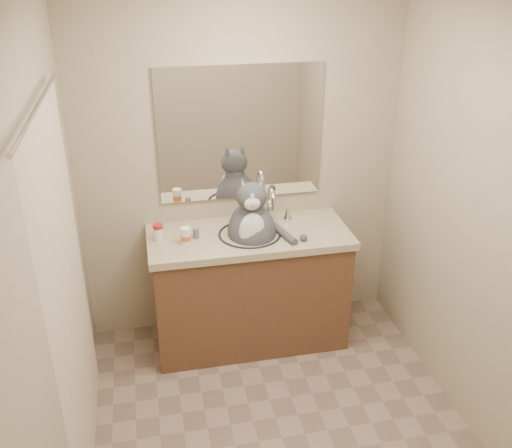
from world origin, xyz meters
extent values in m
cube|color=#886F5E|center=(0.00, 0.00, -0.01)|extent=(2.20, 2.50, 0.01)
cube|color=tan|center=(0.00, 1.25, 1.20)|extent=(2.20, 0.01, 2.40)
cube|color=tan|center=(-1.10, 0.00, 1.20)|extent=(0.01, 2.50, 2.40)
cube|color=tan|center=(1.10, 0.00, 1.20)|extent=(0.01, 2.50, 2.40)
cube|color=brown|center=(0.00, 0.96, 0.40)|extent=(1.30, 0.55, 0.80)
cube|color=tan|center=(0.00, 0.96, 0.83)|extent=(1.34, 0.59, 0.05)
torus|color=black|center=(0.00, 0.94, 0.85)|extent=(0.42, 0.42, 0.02)
ellipsoid|color=white|center=(0.00, 0.94, 0.78)|extent=(0.40, 0.40, 0.15)
cylinder|color=silver|center=(0.17, 1.11, 0.95)|extent=(0.03, 0.03, 0.18)
torus|color=silver|center=(0.17, 1.05, 1.04)|extent=(0.03, 0.16, 0.16)
cone|color=silver|center=(0.30, 1.11, 0.90)|extent=(0.06, 0.06, 0.08)
cube|color=white|center=(0.00, 1.24, 1.45)|extent=(1.10, 0.02, 0.90)
cube|color=beige|center=(-1.05, 0.10, 1.00)|extent=(0.01, 1.20, 1.90)
cylinder|color=silver|center=(-1.05, 0.10, 1.97)|extent=(0.02, 1.30, 0.02)
ellipsoid|color=#494A4E|center=(0.01, 0.95, 0.85)|extent=(0.37, 0.40, 0.43)
ellipsoid|color=silver|center=(0.00, 0.83, 0.92)|extent=(0.19, 0.12, 0.27)
ellipsoid|color=#494A4E|center=(0.01, 0.90, 1.14)|extent=(0.22, 0.20, 0.19)
ellipsoid|color=silver|center=(-0.01, 0.82, 1.12)|extent=(0.11, 0.07, 0.08)
sphere|color=#D88C8C|center=(-0.01, 0.79, 1.13)|extent=(0.02, 0.02, 0.02)
cone|color=#494A4E|center=(-0.05, 0.92, 1.23)|extent=(0.09, 0.08, 0.09)
cone|color=#494A4E|center=(0.06, 0.90, 1.23)|extent=(0.09, 0.08, 0.09)
cylinder|color=#494A4E|center=(0.21, 0.87, 0.87)|extent=(0.13, 0.29, 0.05)
cylinder|color=white|center=(-0.59, 0.99, 0.89)|extent=(0.08, 0.08, 0.09)
cylinder|color=#B51A13|center=(-0.59, 0.99, 0.95)|extent=(0.09, 0.09, 0.03)
cylinder|color=white|center=(-0.42, 0.90, 0.90)|extent=(0.07, 0.07, 0.09)
cylinder|color=#CA5F21|center=(-0.42, 0.90, 0.90)|extent=(0.07, 0.07, 0.04)
cylinder|color=white|center=(-0.42, 0.90, 0.95)|extent=(0.08, 0.08, 0.02)
cylinder|color=slate|center=(-0.35, 0.97, 0.88)|extent=(0.04, 0.04, 0.07)
camera|label=1|loc=(-0.64, -2.35, 2.55)|focal=40.00mm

